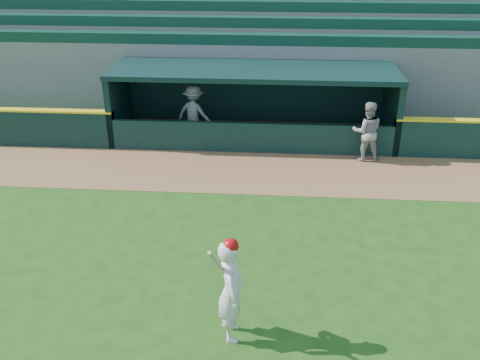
% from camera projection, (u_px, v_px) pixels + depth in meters
% --- Properties ---
extents(ground, '(120.00, 120.00, 0.00)m').
position_uv_depth(ground, '(235.00, 266.00, 11.57)').
color(ground, '#1F4711').
rests_on(ground, ground).
extents(warning_track, '(40.00, 3.00, 0.01)m').
position_uv_depth(warning_track, '(248.00, 172.00, 15.98)').
color(warning_track, brown).
rests_on(warning_track, ground).
extents(dugout_player_front, '(0.93, 0.73, 1.88)m').
position_uv_depth(dugout_player_front, '(367.00, 131.00, 16.45)').
color(dugout_player_front, gray).
rests_on(dugout_player_front, ground).
extents(dugout_player_inside, '(1.40, 1.09, 1.90)m').
position_uv_depth(dugout_player_inside, '(194.00, 113.00, 18.06)').
color(dugout_player_inside, gray).
rests_on(dugout_player_inside, ground).
extents(dugout, '(9.40, 2.80, 2.46)m').
position_uv_depth(dugout, '(254.00, 98.00, 18.20)').
color(dugout, slate).
rests_on(dugout, ground).
extents(stands, '(34.50, 6.25, 7.45)m').
position_uv_depth(stands, '(260.00, 41.00, 21.87)').
color(stands, slate).
rests_on(stands, ground).
extents(batter_at_plate, '(0.62, 0.83, 2.02)m').
position_uv_depth(batter_at_plate, '(231.00, 289.00, 9.19)').
color(batter_at_plate, silver).
rests_on(batter_at_plate, ground).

